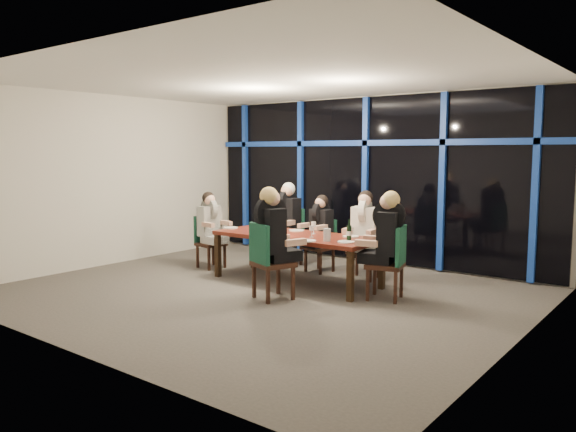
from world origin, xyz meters
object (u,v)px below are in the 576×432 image
Objects in this scene: chair_near_mid at (267,257)px; diner_end_left at (210,218)px; water_pitcher at (327,235)px; diner_near_mid at (273,226)px; chair_far_left at (290,233)px; chair_end_right at (392,259)px; diner_far_left at (286,212)px; chair_end_left at (208,239)px; chair_far_mid at (323,242)px; diner_far_mid at (320,222)px; chair_far_right at (366,245)px; diner_far_right at (364,222)px; diner_end_right at (386,229)px; dining_table at (296,239)px; wine_bottle at (349,233)px.

diner_end_left reaches higher than chair_near_mid.
diner_near_mid is at bearing -99.13° from water_pitcher.
diner_end_left is at bearing -128.64° from chair_far_left.
diner_far_left is (-2.57, 0.99, 0.39)m from chair_end_right.
water_pitcher is at bearing -87.02° from chair_end_left.
chair_near_mid reaches higher than chair_far_mid.
diner_far_mid is 1.89m from diner_end_left.
chair_far_left is at bearing 166.39° from chair_far_right.
chair_far_left is 2.42m from chair_near_mid.
diner_near_mid reaches higher than diner_far_right.
diner_end_right is at bearing -21.42° from diner_far_mid.
chair_far_right reaches higher than dining_table.
chair_far_mid is at bearing -52.99° from chair_end_left.
chair_far_left is 0.79m from chair_far_mid.
chair_end_left is at bearing -144.82° from chair_far_mid.
diner_far_mid reaches higher than wine_bottle.
diner_far_mid is (1.75, 0.87, 0.34)m from chair_end_left.
diner_far_mid reaches higher than chair_far_mid.
chair_end_left is 2.48m from diner_near_mid.
chair_far_left is 2.24m from wine_bottle.
chair_far_left is at bearing 163.63° from diner_far_right.
diner_far_left is at bearing 165.66° from water_pitcher.
diner_end_left reaches higher than dining_table.
diner_end_right reaches higher than chair_far_left.
diner_end_left is at bearing -130.93° from diner_far_left.
chair_far_right is at bearing 114.79° from water_pitcher.
diner_end_right is at bearing -1.77° from dining_table.
chair_far_left is 1.08× the size of diner_far_right.
chair_end_right reaches higher than chair_end_left.
chair_far_left reaches higher than chair_far_right.
chair_far_mid is 0.89× the size of diner_end_right.
chair_far_left is at bearing -31.80° from diner_end_left.
chair_end_left is at bearing -169.75° from chair_far_right.
chair_near_mid reaches higher than chair_far_left.
chair_far_right is 1.03× the size of diner_far_right.
chair_end_right is (2.56, -1.07, 0.01)m from chair_far_left.
chair_near_mid is at bearing -98.13° from water_pitcher.
diner_far_right reaches higher than wine_bottle.
diner_far_right is (0.85, -0.09, 0.42)m from chair_far_mid.
chair_far_left is 1.03× the size of diner_far_left.
diner_end_left is at bearing -104.68° from chair_end_right.
dining_table is at bearing -105.40° from chair_end_right.
wine_bottle is (2.89, -0.07, 0.37)m from chair_end_left.
water_pitcher is at bearing -86.93° from diner_end_left.
diner_near_mid is (-0.36, -1.89, 0.47)m from chair_far_right.
chair_far_right is at bearing 90.00° from diner_far_right.
diner_far_left is at bearing -36.73° from chair_end_left.
diner_near_mid is 0.82m from water_pitcher.
chair_end_left is 4.99× the size of water_pitcher.
water_pitcher reaches higher than dining_table.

